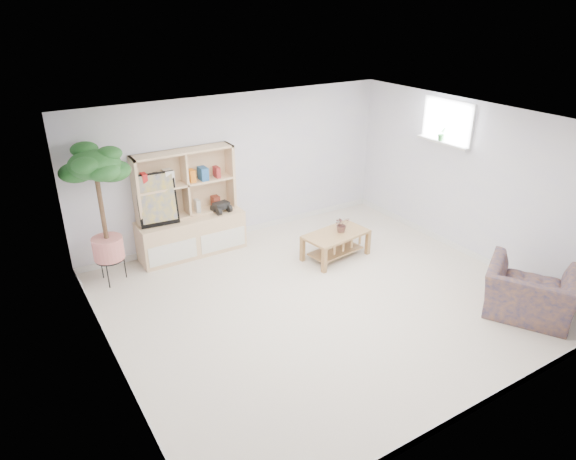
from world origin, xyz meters
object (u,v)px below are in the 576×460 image
coffee_table (336,245)px  floor_tree (103,217)px  storage_unit (189,204)px  armchair (531,289)px

coffee_table → floor_tree: size_ratio=0.50×
floor_tree → storage_unit: bearing=10.1°
coffee_table → armchair: bearing=-74.7°
storage_unit → floor_tree: (-1.33, -0.24, 0.18)m
coffee_table → floor_tree: bearing=153.2°
floor_tree → armchair: bearing=-40.6°
coffee_table → storage_unit: bearing=136.5°
armchair → storage_unit: bearing=6.9°
storage_unit → armchair: bearing=-52.9°
coffee_table → armchair: armchair is taller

